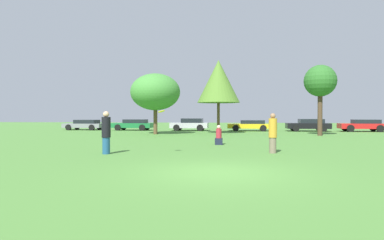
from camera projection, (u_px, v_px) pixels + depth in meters
ground_plane at (217, 172)px, 9.29m from camera, size 120.00×120.00×0.00m
person_thrower at (106, 132)px, 13.64m from camera, size 0.37×0.37×1.81m
person_catcher at (273, 133)px, 13.96m from camera, size 0.35×0.35×1.73m
frisbee at (161, 111)px, 13.65m from camera, size 0.30×0.29×0.14m
bystander_sitting at (219, 137)px, 17.92m from camera, size 0.42×0.35×1.09m
tree_0 at (155, 92)px, 27.71m from camera, size 4.25×4.25×5.20m
tree_1 at (218, 81)px, 29.14m from camera, size 3.83×3.83×6.60m
tree_2 at (320, 82)px, 25.69m from camera, size 2.52×2.52×5.63m
parked_car_grey at (85, 124)px, 35.64m from camera, size 4.37×2.21×1.12m
parked_car_green at (133, 124)px, 34.82m from camera, size 4.38×2.04×1.17m
parked_car_silver at (190, 124)px, 34.04m from camera, size 4.01×2.03×1.28m
parked_car_yellow at (250, 125)px, 33.40m from camera, size 4.47×2.13×1.11m
parked_car_black at (309, 125)px, 32.83m from camera, size 4.28×2.21×1.24m
parked_car_red at (363, 125)px, 32.01m from camera, size 4.39×1.98×1.20m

